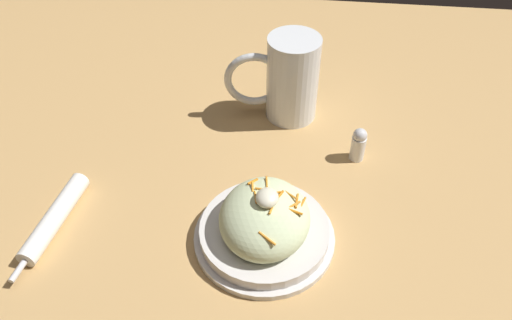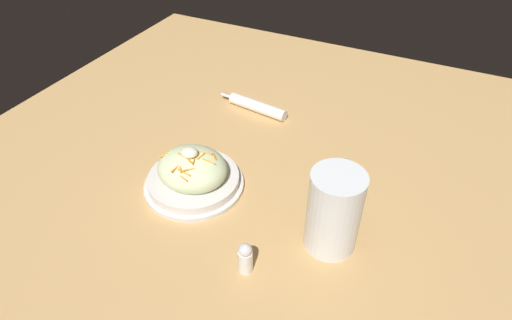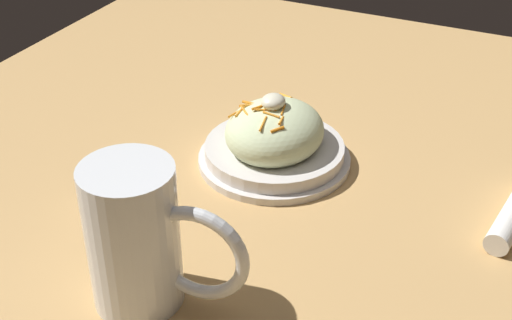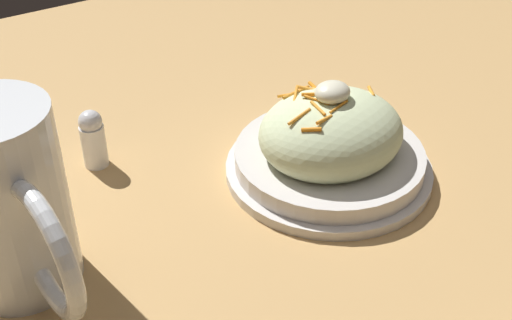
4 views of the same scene
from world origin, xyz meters
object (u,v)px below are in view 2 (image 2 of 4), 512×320
object	(u,v)px
salad_plate	(193,174)
salt_shaker	(245,258)
napkin_roll	(257,107)
beer_mug	(334,213)

from	to	relation	value
salad_plate	salt_shaker	size ratio (longest dim) A/B	3.27
napkin_roll	salt_shaker	size ratio (longest dim) A/B	3.12
beer_mug	salt_shaker	xyz separation A→B (m)	(-0.11, -0.13, -0.04)
salad_plate	salt_shaker	xyz separation A→B (m)	(0.20, -0.15, -0.00)
beer_mug	napkin_roll	distance (m)	0.48
salad_plate	beer_mug	bearing A→B (deg)	-2.89
salad_plate	napkin_roll	world-z (taller)	salad_plate
napkin_roll	beer_mug	bearing A→B (deg)	-47.11
beer_mug	salt_shaker	world-z (taller)	beer_mug
salad_plate	beer_mug	size ratio (longest dim) A/B	1.22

